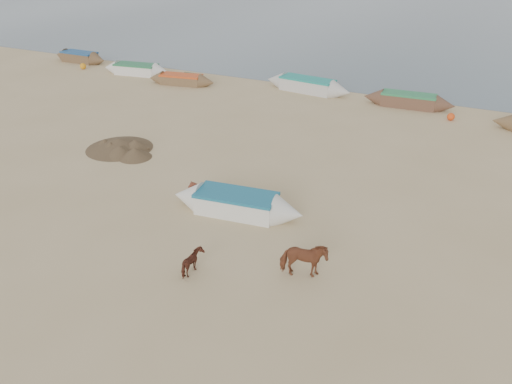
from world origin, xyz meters
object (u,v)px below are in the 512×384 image
(calf_front, at_px, (203,191))
(calf_right, at_px, (193,263))
(cow_adult, at_px, (304,260))
(near_canoe, at_px, (236,203))

(calf_front, height_order, calf_right, calf_front)
(cow_adult, bearing_deg, near_canoe, 35.39)
(cow_adult, distance_m, near_canoe, 4.71)
(cow_adult, bearing_deg, calf_front, 42.65)
(calf_front, relative_size, near_canoe, 0.18)
(cow_adult, relative_size, near_canoe, 0.28)
(near_canoe, bearing_deg, calf_right, -88.86)
(calf_right, xyz_separation_m, near_canoe, (-0.60, 4.09, 0.02))
(calf_front, xyz_separation_m, near_canoe, (1.68, -0.21, -0.05))
(cow_adult, height_order, near_canoe, cow_adult)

